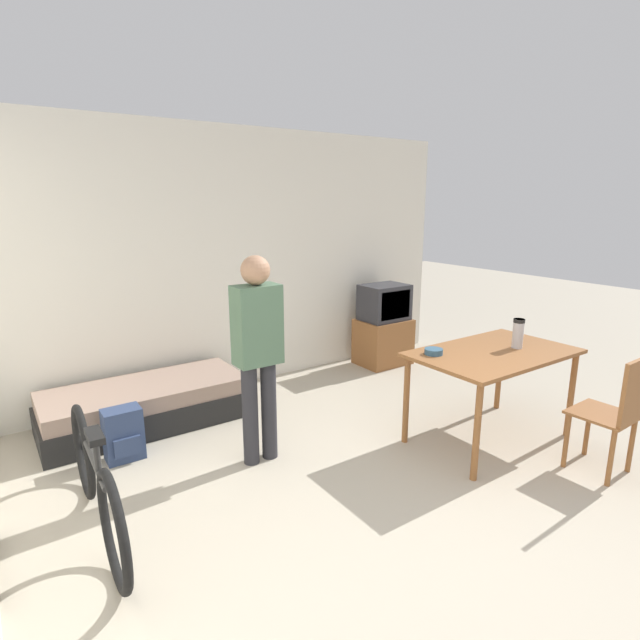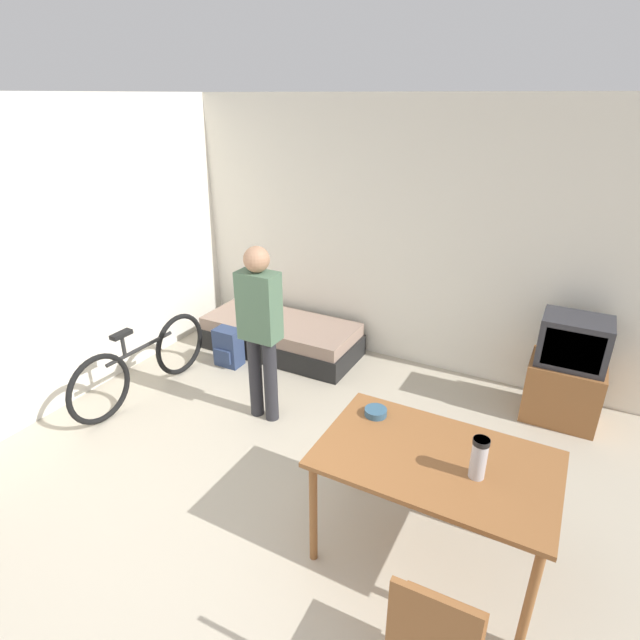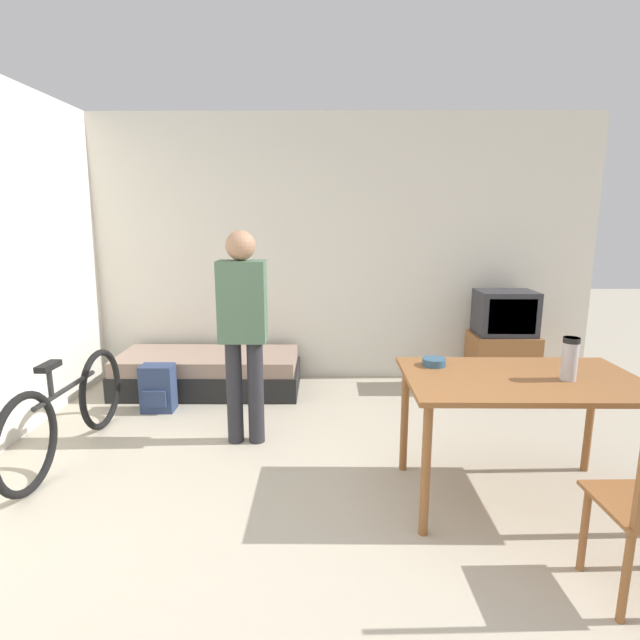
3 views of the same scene
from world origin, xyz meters
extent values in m
plane|color=#B2A893|center=(0.00, 0.00, 0.00)|extent=(20.00, 20.00, 0.00)
cube|color=silver|center=(0.00, 3.29, 1.35)|extent=(5.63, 0.06, 2.70)
cube|color=silver|center=(-2.34, 1.63, 1.35)|extent=(0.06, 4.26, 2.70)
cube|color=black|center=(-1.09, 2.80, 0.12)|extent=(1.76, 0.76, 0.24)
cube|color=gray|center=(-1.09, 2.80, 0.31)|extent=(1.71, 0.74, 0.14)
cube|color=brown|center=(1.80, 2.88, 0.28)|extent=(0.61, 0.48, 0.56)
cube|color=#2D2D33|center=(1.80, 2.88, 0.77)|extent=(0.55, 0.41, 0.43)
cube|color=black|center=(1.80, 2.68, 0.77)|extent=(0.45, 0.01, 0.33)
cube|color=brown|center=(1.19, 0.87, 0.76)|extent=(1.35, 0.83, 0.03)
cylinder|color=brown|center=(0.58, 0.52, 0.37)|extent=(0.05, 0.05, 0.74)
cylinder|color=brown|center=(1.81, 0.52, 0.37)|extent=(0.05, 0.05, 0.74)
cylinder|color=brown|center=(0.58, 1.22, 0.37)|extent=(0.05, 0.05, 0.74)
cylinder|color=brown|center=(1.81, 1.22, 0.37)|extent=(0.05, 0.05, 0.74)
cube|color=brown|center=(1.45, 0.09, 0.44)|extent=(0.41, 0.41, 0.02)
cube|color=brown|center=(1.46, -0.10, 0.69)|extent=(0.37, 0.04, 0.46)
cylinder|color=brown|center=(1.29, 0.24, 0.22)|extent=(0.04, 0.04, 0.43)
torus|color=black|center=(-1.76, 1.91, 0.32)|extent=(0.07, 0.65, 0.64)
torus|color=black|center=(-1.78, 0.92, 0.32)|extent=(0.07, 0.65, 0.64)
cylinder|color=black|center=(-1.77, 1.41, 0.50)|extent=(0.06, 0.77, 0.04)
cylinder|color=black|center=(-1.77, 1.23, 0.60)|extent=(0.04, 0.04, 0.20)
cube|color=black|center=(-1.77, 1.23, 0.72)|extent=(0.08, 0.20, 0.04)
cylinder|color=#28282D|center=(-0.63, 1.65, 0.39)|extent=(0.12, 0.12, 0.79)
cylinder|color=#28282D|center=(-0.47, 1.65, 0.39)|extent=(0.12, 0.12, 0.79)
cube|color=#4C6B51|center=(-0.55, 1.65, 1.08)|extent=(0.34, 0.20, 0.59)
sphere|color=#A87A5B|center=(-0.55, 1.65, 1.49)|extent=(0.21, 0.21, 0.21)
cylinder|color=#B7B7BC|center=(1.43, 0.82, 0.90)|extent=(0.09, 0.09, 0.25)
cylinder|color=black|center=(1.43, 0.82, 1.01)|extent=(0.09, 0.09, 0.03)
cylinder|color=#335670|center=(0.73, 1.09, 0.80)|extent=(0.15, 0.15, 0.05)
cube|color=navy|center=(-1.42, 2.26, 0.21)|extent=(0.28, 0.19, 0.42)
cube|color=navy|center=(-1.42, 2.15, 0.15)|extent=(0.20, 0.03, 0.15)
camera|label=1|loc=(-2.18, -1.52, 1.98)|focal=28.00mm
camera|label=2|loc=(1.68, -1.46, 2.68)|focal=28.00mm
camera|label=3|loc=(0.04, -1.90, 1.68)|focal=28.00mm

